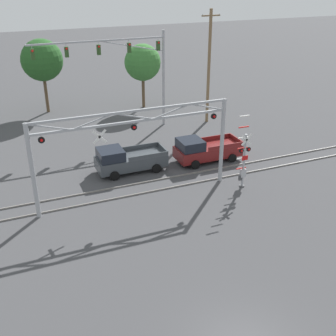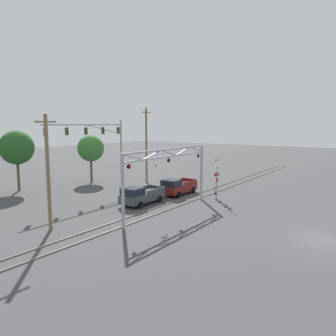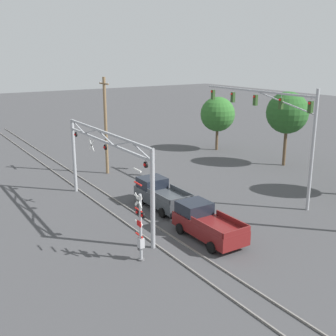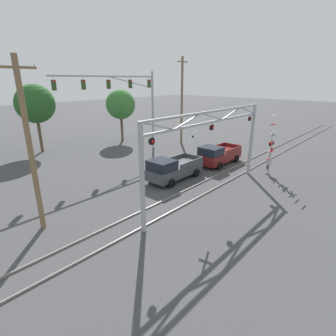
{
  "view_description": "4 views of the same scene",
  "coord_description": "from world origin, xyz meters",
  "px_view_note": "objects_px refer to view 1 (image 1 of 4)",
  "views": [
    {
      "loc": [
        -7.33,
        -9.65,
        13.63
      ],
      "look_at": [
        2.17,
        13.27,
        1.8
      ],
      "focal_mm": 45.0,
      "sensor_mm": 36.0,
      "label": 1
    },
    {
      "loc": [
        -24.61,
        -3.86,
        8.19
      ],
      "look_at": [
        -1.68,
        12.33,
        4.43
      ],
      "focal_mm": 35.0,
      "sensor_mm": 36.0,
      "label": 2
    },
    {
      "loc": [
        25.68,
        1.95,
        11.05
      ],
      "look_at": [
        2.49,
        16.88,
        3.48
      ],
      "focal_mm": 45.0,
      "sensor_mm": 36.0,
      "label": 3
    },
    {
      "loc": [
        -14.52,
        4.13,
        7.83
      ],
      "look_at": [
        -2.37,
        15.15,
        2.28
      ],
      "focal_mm": 28.0,
      "sensor_mm": 36.0,
      "label": 4
    }
  ],
  "objects_px": {
    "crossing_signal_mast": "(243,161)",
    "background_tree_beyond_span": "(42,60)",
    "traffic_signal_span": "(130,62)",
    "utility_pole_right": "(209,66)",
    "pickup_truck_lead": "(127,160)",
    "pickup_truck_following": "(205,150)",
    "background_tree_far_left_verge": "(143,63)",
    "crossing_gantry": "(134,140)"
  },
  "relations": [
    {
      "from": "traffic_signal_span",
      "to": "pickup_truck_lead",
      "type": "xyz_separation_m",
      "value": [
        -3.18,
        -8.6,
        -5.28
      ]
    },
    {
      "from": "traffic_signal_span",
      "to": "utility_pole_right",
      "type": "relative_size",
      "value": 1.14
    },
    {
      "from": "background_tree_far_left_verge",
      "to": "pickup_truck_lead",
      "type": "bearing_deg",
      "value": -113.73
    },
    {
      "from": "crossing_gantry",
      "to": "crossing_signal_mast",
      "type": "height_order",
      "value": "crossing_gantry"
    },
    {
      "from": "background_tree_beyond_span",
      "to": "crossing_gantry",
      "type": "bearing_deg",
      "value": -82.61
    },
    {
      "from": "crossing_gantry",
      "to": "background_tree_far_left_verge",
      "type": "bearing_deg",
      "value": 69.07
    },
    {
      "from": "crossing_gantry",
      "to": "crossing_signal_mast",
      "type": "distance_m",
      "value": 7.61
    },
    {
      "from": "pickup_truck_lead",
      "to": "background_tree_far_left_verge",
      "type": "height_order",
      "value": "background_tree_far_left_verge"
    },
    {
      "from": "crossing_signal_mast",
      "to": "pickup_truck_following",
      "type": "bearing_deg",
      "value": 94.73
    },
    {
      "from": "background_tree_beyond_span",
      "to": "background_tree_far_left_verge",
      "type": "distance_m",
      "value": 10.06
    },
    {
      "from": "pickup_truck_lead",
      "to": "crossing_signal_mast",
      "type": "bearing_deg",
      "value": -39.42
    },
    {
      "from": "crossing_signal_mast",
      "to": "traffic_signal_span",
      "type": "relative_size",
      "value": 0.44
    },
    {
      "from": "background_tree_beyond_span",
      "to": "background_tree_far_left_verge",
      "type": "relative_size",
      "value": 1.11
    },
    {
      "from": "traffic_signal_span",
      "to": "utility_pole_right",
      "type": "bearing_deg",
      "value": -6.74
    },
    {
      "from": "traffic_signal_span",
      "to": "background_tree_far_left_verge",
      "type": "distance_m",
      "value": 7.0
    },
    {
      "from": "utility_pole_right",
      "to": "background_tree_beyond_span",
      "type": "bearing_deg",
      "value": 146.9
    },
    {
      "from": "crossing_gantry",
      "to": "background_tree_far_left_verge",
      "type": "distance_m",
      "value": 19.93
    },
    {
      "from": "background_tree_far_left_verge",
      "to": "background_tree_beyond_span",
      "type": "bearing_deg",
      "value": 167.49
    },
    {
      "from": "crossing_signal_mast",
      "to": "pickup_truck_lead",
      "type": "bearing_deg",
      "value": 140.58
    },
    {
      "from": "crossing_gantry",
      "to": "pickup_truck_lead",
      "type": "distance_m",
      "value": 5.11
    },
    {
      "from": "crossing_signal_mast",
      "to": "background_tree_beyond_span",
      "type": "relative_size",
      "value": 0.69
    },
    {
      "from": "utility_pole_right",
      "to": "traffic_signal_span",
      "type": "bearing_deg",
      "value": 173.26
    },
    {
      "from": "crossing_signal_mast",
      "to": "background_tree_beyond_span",
      "type": "xyz_separation_m",
      "value": [
        -9.87,
        22.13,
        3.41
      ]
    },
    {
      "from": "traffic_signal_span",
      "to": "background_tree_far_left_verge",
      "type": "relative_size",
      "value": 1.78
    },
    {
      "from": "pickup_truck_following",
      "to": "background_tree_far_left_verge",
      "type": "relative_size",
      "value": 0.77
    },
    {
      "from": "traffic_signal_span",
      "to": "pickup_truck_following",
      "type": "xyz_separation_m",
      "value": [
        2.91,
        -9.1,
        -5.28
      ]
    },
    {
      "from": "utility_pole_right",
      "to": "background_tree_beyond_span",
      "type": "xyz_separation_m",
      "value": [
        -13.91,
        9.07,
        -0.03
      ]
    },
    {
      "from": "utility_pole_right",
      "to": "background_tree_beyond_span",
      "type": "relative_size",
      "value": 1.4
    },
    {
      "from": "utility_pole_right",
      "to": "background_tree_far_left_verge",
      "type": "bearing_deg",
      "value": 120.76
    },
    {
      "from": "background_tree_far_left_verge",
      "to": "pickup_truck_following",
      "type": "bearing_deg",
      "value": -91.29
    },
    {
      "from": "crossing_gantry",
      "to": "crossing_signal_mast",
      "type": "bearing_deg",
      "value": -10.7
    },
    {
      "from": "pickup_truck_following",
      "to": "background_tree_far_left_verge",
      "type": "bearing_deg",
      "value": 88.71
    },
    {
      "from": "pickup_truck_lead",
      "to": "pickup_truck_following",
      "type": "distance_m",
      "value": 6.11
    },
    {
      "from": "pickup_truck_following",
      "to": "utility_pole_right",
      "type": "relative_size",
      "value": 0.49
    },
    {
      "from": "pickup_truck_following",
      "to": "background_tree_far_left_verge",
      "type": "distance_m",
      "value": 15.6
    },
    {
      "from": "utility_pole_right",
      "to": "background_tree_beyond_span",
      "type": "height_order",
      "value": "utility_pole_right"
    },
    {
      "from": "traffic_signal_span",
      "to": "pickup_truck_following",
      "type": "relative_size",
      "value": 2.32
    },
    {
      "from": "pickup_truck_following",
      "to": "background_tree_beyond_span",
      "type": "relative_size",
      "value": 0.69
    },
    {
      "from": "crossing_signal_mast",
      "to": "pickup_truck_lead",
      "type": "xyz_separation_m",
      "value": [
        -6.49,
        5.33,
        -0.99
      ]
    },
    {
      "from": "crossing_gantry",
      "to": "traffic_signal_span",
      "type": "xyz_separation_m",
      "value": [
        3.87,
        12.58,
        2.15
      ]
    },
    {
      "from": "crossing_gantry",
      "to": "background_tree_far_left_verge",
      "type": "height_order",
      "value": "background_tree_far_left_verge"
    },
    {
      "from": "crossing_signal_mast",
      "to": "background_tree_beyond_span",
      "type": "distance_m",
      "value": 24.47
    }
  ]
}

